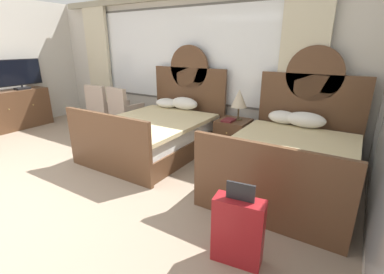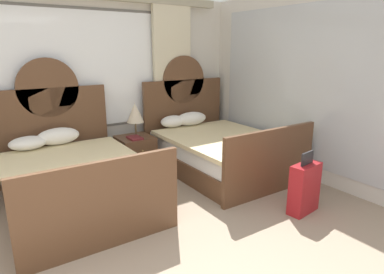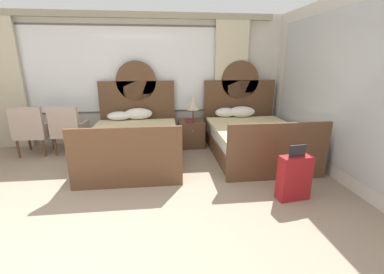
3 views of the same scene
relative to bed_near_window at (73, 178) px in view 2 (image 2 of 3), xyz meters
name	(u,v)px [view 2 (image 2 of 3)]	position (x,y,z in m)	size (l,w,h in m)	color
wall_back_window	(23,83)	(-0.28, 1.15, 1.07)	(6.81, 0.22, 2.70)	beige
wall_right_mirror	(311,87)	(3.16, -0.94, 1.00)	(0.08, 4.22, 2.70)	beige
bed_near_window	(73,178)	(0.00, 0.00, 0.00)	(1.57, 2.18, 1.76)	brown
bed_near_mirror	(217,148)	(2.22, 0.00, 0.00)	(1.57, 2.18, 1.76)	brown
nightstand_between_beds	(136,154)	(1.12, 0.66, -0.07)	(0.52, 0.55, 0.55)	brown
table_lamp_on_nightstand	(135,113)	(1.16, 0.72, 0.56)	(0.27, 0.27, 0.52)	brown
book_on_nightstand	(135,138)	(1.07, 0.55, 0.22)	(0.18, 0.26, 0.03)	maroon
suitcase_on_floor	(304,188)	(2.20, -1.69, -0.05)	(0.44, 0.23, 0.75)	maroon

